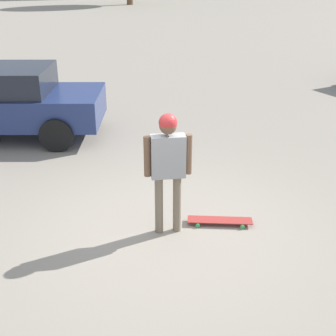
% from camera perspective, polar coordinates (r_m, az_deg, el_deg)
% --- Properties ---
extents(ground_plane, '(220.00, 220.00, 0.00)m').
position_cam_1_polar(ground_plane, '(6.94, -0.00, -7.65)').
color(ground_plane, gray).
extents(person, '(0.27, 0.66, 1.79)m').
position_cam_1_polar(person, '(6.41, -0.00, 1.14)').
color(person, '#7A6B56').
rests_on(person, ground_plane).
extents(skateboard, '(0.54, 0.98, 0.07)m').
position_cam_1_polar(skateboard, '(7.11, 6.34, -6.36)').
color(skateboard, '#A5332D').
rests_on(skateboard, ground_plane).
extents(car_parked_near, '(3.04, 4.69, 1.56)m').
position_cam_1_polar(car_parked_near, '(11.01, -19.40, 7.69)').
color(car_parked_near, navy).
rests_on(car_parked_near, ground_plane).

